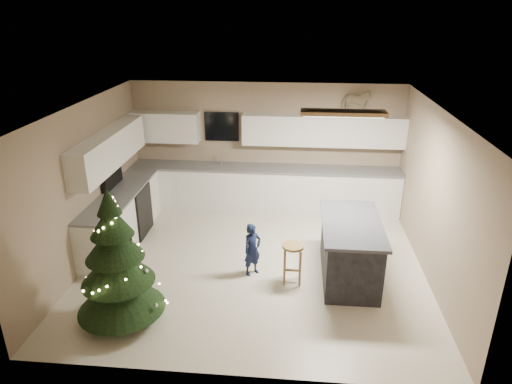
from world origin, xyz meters
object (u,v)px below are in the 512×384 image
at_px(bar_stool, 293,254).
at_px(christmas_tree, 117,269).
at_px(toddler, 252,250).
at_px(rocking_horse, 355,102).
at_px(island, 350,249).

bearing_deg(bar_stool, christmas_tree, -153.66).
bearing_deg(toddler, rocking_horse, 13.95).
xyz_separation_m(bar_stool, christmas_tree, (-2.29, -1.13, 0.31)).
bearing_deg(rocking_horse, island, -163.46).
xyz_separation_m(christmas_tree, toddler, (1.65, 1.30, -0.36)).
bearing_deg(christmas_tree, rocking_horse, 49.20).
distance_m(toddler, rocking_horse, 3.64).
relative_size(island, bar_stool, 2.66).
relative_size(bar_stool, christmas_tree, 0.33).
xyz_separation_m(island, rocking_horse, (0.22, 2.56, 1.80)).
bearing_deg(toddler, bar_stool, -57.27).
height_order(island, toddler, island).
height_order(bar_stool, toddler, toddler).
xyz_separation_m(bar_stool, rocking_horse, (1.10, 2.79, 1.79)).
height_order(island, rocking_horse, rocking_horse).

